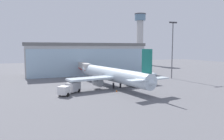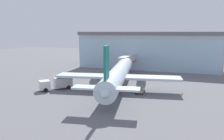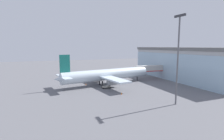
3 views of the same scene
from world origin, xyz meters
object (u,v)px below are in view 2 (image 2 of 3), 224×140
(airplane, at_px, (118,74))
(catering_truck, at_px, (57,83))
(jet_bridge, at_px, (129,59))
(baggage_cart, at_px, (140,91))
(safety_cone_wingtip, at_px, (182,94))
(safety_cone_nose, at_px, (100,95))

(airplane, height_order, catering_truck, airplane)
(jet_bridge, distance_m, baggage_cart, 25.44)
(airplane, relative_size, catering_truck, 5.41)
(safety_cone_wingtip, bearing_deg, jet_bridge, 127.85)
(airplane, height_order, safety_cone_wingtip, airplane)
(jet_bridge, xyz_separation_m, catering_truck, (-10.24, -26.45, -2.86))
(jet_bridge, relative_size, safety_cone_nose, 27.31)
(airplane, bearing_deg, safety_cone_wingtip, -101.18)
(airplane, xyz_separation_m, catering_truck, (-13.28, -4.75, -2.02))
(safety_cone_nose, relative_size, safety_cone_wingtip, 1.00)
(catering_truck, bearing_deg, safety_cone_nose, 122.43)
(baggage_cart, distance_m, safety_cone_nose, 8.88)
(airplane, relative_size, baggage_cart, 13.17)
(catering_truck, distance_m, safety_cone_wingtip, 27.78)
(baggage_cart, relative_size, safety_cone_wingtip, 5.10)
(jet_bridge, relative_size, airplane, 0.41)
(airplane, relative_size, safety_cone_nose, 67.19)
(safety_cone_nose, distance_m, safety_cone_wingtip, 17.21)
(jet_bridge, xyz_separation_m, safety_cone_wingtip, (17.17, -22.10, -4.05))
(airplane, bearing_deg, catering_truck, 100.08)
(catering_truck, xyz_separation_m, safety_cone_nose, (11.47, -2.15, -1.19))
(baggage_cart, xyz_separation_m, safety_cone_nose, (-7.36, -4.97, -0.23))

